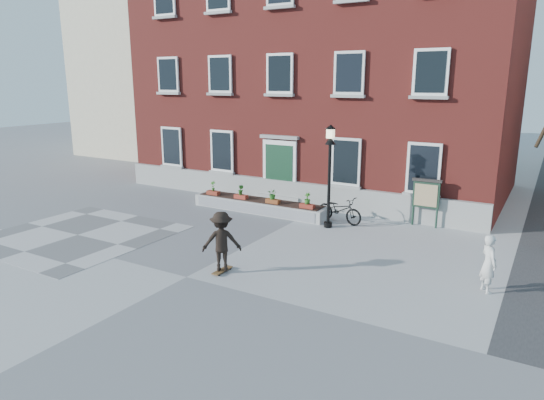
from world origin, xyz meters
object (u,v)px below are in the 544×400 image
Objects in this scene: bystander at (489,264)px; notice_board at (426,195)px; lamp_post at (330,162)px; bicycle at (339,210)px; skateboarder at (222,241)px.

notice_board reaches higher than bystander.
bystander is 0.85× the size of notice_board.
lamp_post is (-6.06, 3.25, 1.75)m from bystander.
skateboarder reaches higher than bicycle.
lamp_post is at bearing 81.96° from skateboarder.
bystander is at bearing -114.26° from bicycle.
bicycle is 7.21m from bystander.
lamp_post reaches higher than bystander.
bystander reaches higher than bicycle.
skateboarder is at bearing 73.40° from bystander.
bicycle is 1.07× the size of notice_board.
skateboarder is (-3.98, -7.74, -0.31)m from notice_board.
bystander is 6.00m from notice_board.
bicycle is at bearing -159.02° from notice_board.
lamp_post reaches higher than skateboarder.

